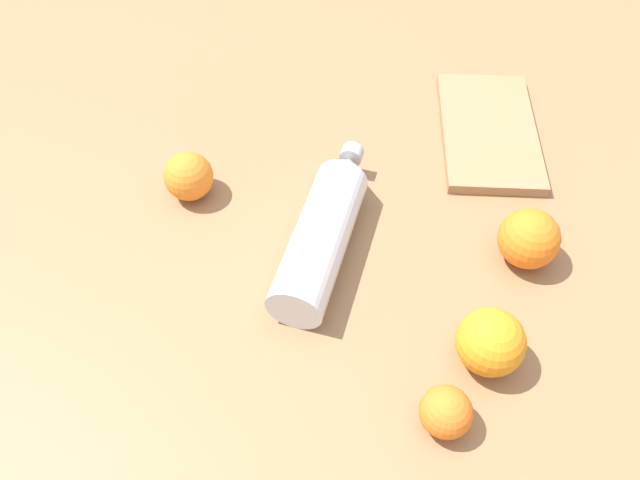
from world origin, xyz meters
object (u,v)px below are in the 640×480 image
at_px(orange_1, 446,412).
at_px(orange_2, 189,176).
at_px(water_bottle, 325,227).
at_px(orange_3, 491,342).
at_px(orange_0, 529,239).
at_px(cutting_board, 488,131).

height_order(orange_1, orange_2, orange_2).
relative_size(water_bottle, orange_3, 3.59).
distance_m(orange_0, orange_3, 0.17).
bearing_deg(orange_0, orange_2, 92.04).
bearing_deg(orange_2, orange_0, -87.96).
relative_size(orange_0, orange_2, 1.14).
bearing_deg(orange_2, water_bottle, -99.75).
height_order(orange_0, orange_3, same).
distance_m(water_bottle, orange_1, 0.29).
xyz_separation_m(orange_1, orange_2, (0.25, 0.42, 0.01)).
bearing_deg(orange_3, orange_0, -10.17).
distance_m(orange_3, cutting_board, 0.41).
relative_size(orange_2, orange_3, 0.87).
bearing_deg(orange_0, orange_3, 169.83).
bearing_deg(orange_3, cutting_board, 6.31).
distance_m(orange_1, orange_2, 0.49).
height_order(orange_2, orange_3, orange_3).
bearing_deg(water_bottle, orange_1, -136.35).
bearing_deg(orange_1, orange_0, -14.03).
distance_m(water_bottle, orange_2, 0.22).
bearing_deg(orange_1, cutting_board, 1.02).
distance_m(orange_1, cutting_board, 0.50).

